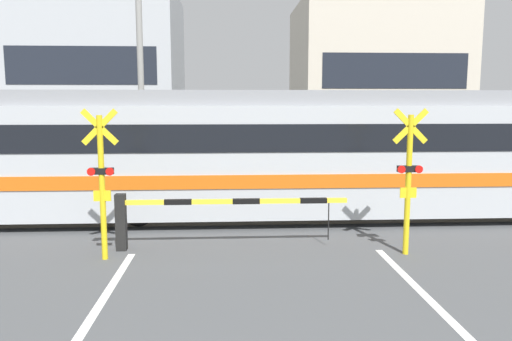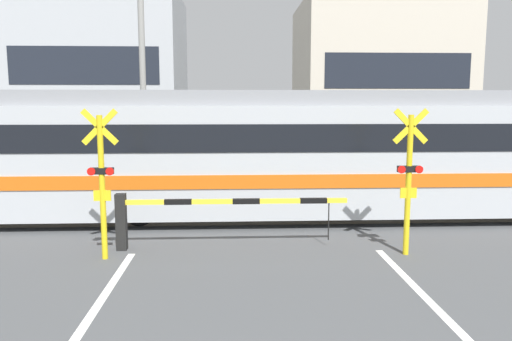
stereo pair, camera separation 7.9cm
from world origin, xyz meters
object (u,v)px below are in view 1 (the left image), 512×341
Objects in this scene: crossing_barrier_far at (290,170)px; crossing_signal_left at (102,178)px; commuter_train at (406,150)px; crossing_barrier_near at (186,211)px; crossing_signal_right at (409,175)px; pedestrian at (269,156)px.

crossing_barrier_far is 7.83m from crossing_signal_left.
crossing_barrier_far is at bearing 56.17° from crossing_signal_left.
crossing_barrier_near is (-5.45, -2.69, -0.94)m from commuter_train.
crossing_signal_right reaches higher than pedestrian.
crossing_barrier_near is 4.44m from crossing_signal_right.
crossing_signal_right is (-1.11, -3.27, -0.17)m from commuter_train.
commuter_train is 4.24m from crossing_barrier_far.
crossing_barrier_far is 6.69m from crossing_signal_right.
commuter_train reaches higher than crossing_signal_left.
commuter_train is 6.70m from pedestrian.
commuter_train is 12.88× the size of pedestrian.
crossing_barrier_far is 1.64× the size of crossing_signal_left.
commuter_train is at bearing -62.71° from pedestrian.
commuter_train is at bearing 26.30° from crossing_barrier_near.
crossing_barrier_far is 1.64× the size of crossing_signal_right.
crossing_barrier_near is at bearing -153.70° from commuter_train.
commuter_train is 7.66× the size of crossing_signal_left.
crossing_signal_left is at bearing -112.96° from pedestrian.
commuter_train is 7.66× the size of crossing_signal_right.
crossing_barrier_near is 6.54m from crossing_barrier_far.
crossing_signal_right is 1.68× the size of pedestrian.
crossing_signal_left and crossing_signal_right have the same top height.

